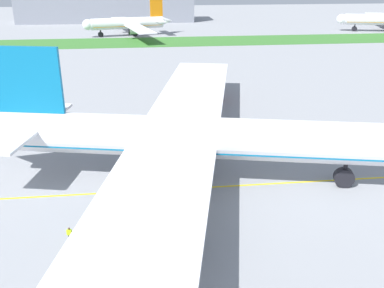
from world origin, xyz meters
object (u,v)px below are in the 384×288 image
Objects in this scene: service_truck_baggage_loader at (209,92)px; parked_airliner_far_centre at (129,23)px; airliner_foreground at (186,138)px; ground_crew_wingwalker_port at (69,233)px.

service_truck_baggage_loader is 100.03m from parked_airliner_far_centre.
airliner_foreground is 1.67× the size of parked_airliner_far_centre.
airliner_foreground is 136.13m from parked_airliner_far_centre.
ground_crew_wingwalker_port is (-13.63, -12.99, -4.91)m from airliner_foreground.
service_truck_baggage_loader is (22.51, 50.58, 0.60)m from ground_crew_wingwalker_port.
parked_airliner_far_centre is (3.58, 148.74, 4.03)m from ground_crew_wingwalker_port.
airliner_foreground is at bearing 43.63° from ground_crew_wingwalker_port.
ground_crew_wingwalker_port is 0.03× the size of parked_airliner_far_centre.
ground_crew_wingwalker_port is 148.84m from parked_airliner_far_centre.
parked_airliner_far_centre is (-10.05, 135.75, -0.88)m from airliner_foreground.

